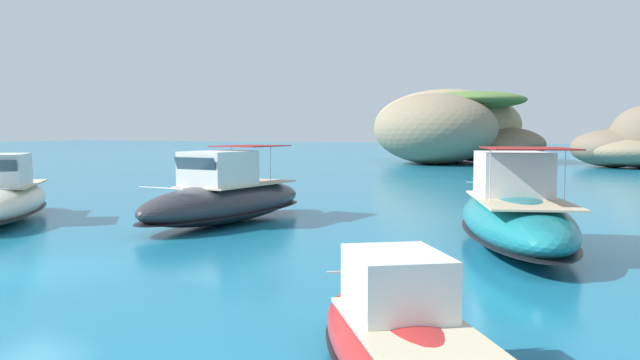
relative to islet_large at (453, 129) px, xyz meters
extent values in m
plane|color=#197093|center=(4.80, -69.04, -4.19)|extent=(400.00, 400.00, 0.00)
ellipsoid|color=#9E8966|center=(-1.46, 3.13, 0.49)|extent=(25.63, 25.89, 9.36)
ellipsoid|color=#756651|center=(4.50, 0.58, -2.22)|extent=(17.20, 16.93, 3.95)
ellipsoid|color=#84755B|center=(-0.41, -7.12, -0.05)|extent=(17.57, 16.58, 8.28)
ellipsoid|color=#756651|center=(5.34, 1.26, -1.96)|extent=(16.76, 16.88, 4.47)
ellipsoid|color=#756651|center=(-3.36, 1.00, 0.22)|extent=(8.20, 8.56, 8.83)
ellipsoid|color=#517538|center=(2.91, -2.52, 3.39)|extent=(12.86, 11.69, 2.11)
ellipsoid|color=#756651|center=(18.77, -5.55, -2.13)|extent=(10.24, 9.61, 4.12)
ellipsoid|color=#19727A|center=(16.07, -59.46, -3.31)|extent=(6.33, 10.90, 1.78)
ellipsoid|color=black|center=(16.07, -59.46, -3.71)|extent=(6.46, 11.12, 0.21)
cube|color=#C6B793|center=(16.32, -60.20, -2.55)|extent=(4.37, 6.30, 0.06)
cube|color=silver|center=(15.90, -58.96, -1.79)|extent=(3.02, 3.48, 1.46)
cube|color=#2D4756|center=(15.42, -57.56, -1.64)|extent=(2.03, 0.96, 0.77)
cylinder|color=silver|center=(14.75, -55.60, -2.37)|extent=(2.09, 0.74, 0.04)
cube|color=maroon|center=(16.66, -61.19, -0.88)|extent=(3.32, 3.76, 0.04)
cylinder|color=silver|center=(15.62, -61.54, -1.71)|extent=(0.03, 0.03, 1.67)
cylinder|color=silver|center=(17.70, -60.83, -1.71)|extent=(0.03, 0.03, 1.67)
ellipsoid|color=#2D2D33|center=(4.25, -58.59, -3.34)|extent=(3.80, 10.25, 1.71)
ellipsoid|color=black|center=(4.25, -58.59, -3.72)|extent=(3.87, 10.45, 0.20)
cube|color=#C6B793|center=(4.31, -57.84, -2.62)|extent=(2.99, 5.71, 0.06)
cube|color=silver|center=(4.21, -59.09, -1.88)|extent=(2.32, 2.97, 1.41)
cube|color=#2D4756|center=(4.10, -60.51, -1.74)|extent=(1.98, 0.47, 0.74)
cylinder|color=silver|center=(3.94, -62.49, -2.44)|extent=(2.10, 0.20, 0.04)
cube|color=maroon|center=(4.39, -56.84, -1.01)|extent=(2.58, 3.19, 0.04)
cylinder|color=silver|center=(5.44, -56.92, -1.81)|extent=(0.03, 0.03, 1.61)
cylinder|color=silver|center=(3.34, -56.76, -1.81)|extent=(0.03, 0.03, 1.61)
ellipsoid|color=beige|center=(-4.58, -62.22, -3.38)|extent=(8.26, 9.33, 1.64)
ellipsoid|color=black|center=(-4.58, -62.22, -3.74)|extent=(8.43, 9.52, 0.20)
cube|color=#C6B793|center=(-5.03, -61.65, -2.68)|extent=(5.22, 5.67, 0.06)
cube|color=silver|center=(-4.28, -62.59, -1.98)|extent=(3.26, 3.37, 1.35)
ellipsoid|color=red|center=(16.28, -72.33, -3.64)|extent=(5.33, 6.51, 1.11)
cube|color=#C6B793|center=(16.56, -72.73, -3.16)|extent=(3.42, 3.92, 0.06)
cube|color=silver|center=(16.10, -72.06, -2.68)|extent=(2.17, 2.29, 0.92)
cube|color=#2D4756|center=(15.57, -71.29, -2.58)|extent=(1.18, 0.90, 0.49)
cylinder|color=silver|center=(14.83, -70.22, -2.98)|extent=(1.15, 0.81, 0.04)
camera|label=1|loc=(19.12, -81.41, -0.37)|focal=36.28mm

